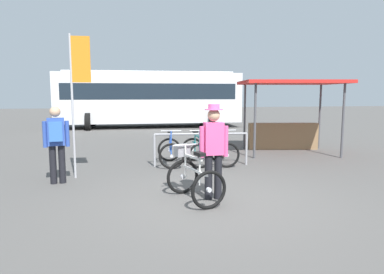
# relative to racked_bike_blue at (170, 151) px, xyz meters

# --- Properties ---
(ground_plane) EXTENTS (80.00, 80.00, 0.00)m
(ground_plane) POSITION_rel_racked_bike_blue_xyz_m (0.39, -3.20, -0.37)
(ground_plane) COLOR #514F4C
(bike_rack_rail) EXTENTS (2.50, 0.25, 0.88)m
(bike_rack_rail) POSITION_rel_racked_bike_blue_xyz_m (0.79, -0.24, 0.27)
(bike_rack_rail) COLOR #99999E
(bike_rack_rail) RESTS_ON ground
(racked_bike_blue) EXTENTS (0.72, 1.15, 0.98)m
(racked_bike_blue) POSITION_rel_racked_bike_blue_xyz_m (0.00, 0.00, 0.00)
(racked_bike_blue) COLOR black
(racked_bike_blue) RESTS_ON ground
(racked_bike_teal) EXTENTS (0.69, 1.12, 0.97)m
(racked_bike_teal) POSITION_rel_racked_bike_blue_xyz_m (0.70, -0.05, 0.00)
(racked_bike_teal) COLOR black
(racked_bike_teal) RESTS_ON ground
(racked_bike_red) EXTENTS (0.68, 1.11, 0.97)m
(racked_bike_red) POSITION_rel_racked_bike_blue_xyz_m (1.40, -0.11, -0.00)
(racked_bike_red) COLOR black
(racked_bike_red) RESTS_ON ground
(featured_bicycle) EXTENTS (0.94, 1.25, 0.97)m
(featured_bicycle) POSITION_rel_racked_bike_blue_xyz_m (0.04, -3.12, 0.08)
(featured_bicycle) COLOR black
(featured_bicycle) RESTS_ON ground
(person_with_featured_bike) EXTENTS (0.53, 0.32, 1.72)m
(person_with_featured_bike) POSITION_rel_racked_bike_blue_xyz_m (0.42, -3.16, 0.58)
(person_with_featured_bike) COLOR black
(person_with_featured_bike) RESTS_ON ground
(pedestrian_with_backpack) EXTENTS (0.52, 0.38, 1.64)m
(pedestrian_with_backpack) POSITION_rel_racked_bike_blue_xyz_m (-2.58, -1.52, 0.57)
(pedestrian_with_backpack) COLOR black
(pedestrian_with_backpack) RESTS_ON ground
(bus_distant) EXTENTS (10.02, 3.45, 3.08)m
(bus_distant) POSITION_rel_racked_bike_blue_xyz_m (0.07, 10.63, 1.37)
(bus_distant) COLOR silver
(bus_distant) RESTS_ON ground
(market_stall) EXTENTS (3.42, 2.76, 2.30)m
(market_stall) POSITION_rel_racked_bike_blue_xyz_m (4.03, 1.55, 1.03)
(market_stall) COLOR #4C4C51
(market_stall) RESTS_ON ground
(banner_flag) EXTENTS (0.45, 0.05, 3.20)m
(banner_flag) POSITION_rel_racked_bike_blue_xyz_m (-2.16, -1.06, 1.86)
(banner_flag) COLOR #B2B2B7
(banner_flag) RESTS_ON ground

